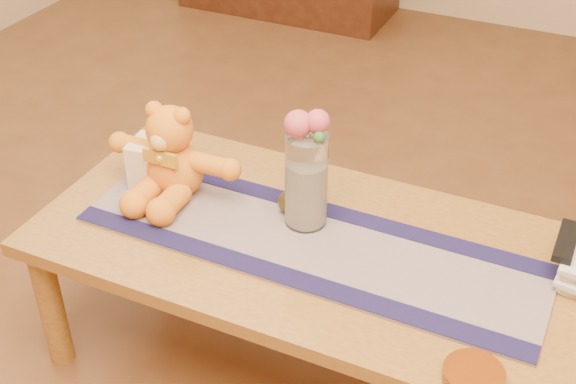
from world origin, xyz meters
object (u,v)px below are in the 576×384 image
at_px(teddy_bear, 173,151).
at_px(amber_dish, 473,376).
at_px(glass_vase, 306,180).
at_px(tv_remote, 566,241).
at_px(pillar_candle, 153,163).
at_px(bronze_ball, 289,202).
at_px(book_bottom, 561,263).

bearing_deg(teddy_bear, amber_dish, -20.82).
height_order(glass_vase, amber_dish, glass_vase).
distance_m(teddy_bear, tv_remote, 1.03).
bearing_deg(tv_remote, glass_vase, -170.75).
xyz_separation_m(pillar_candle, amber_dish, (0.99, -0.33, -0.06)).
relative_size(teddy_bear, tv_remote, 2.34).
bearing_deg(teddy_bear, tv_remote, 5.11).
height_order(bronze_ball, tv_remote, tv_remote).
distance_m(glass_vase, amber_dish, 0.64).
xyz_separation_m(teddy_bear, tv_remote, (1.02, 0.11, -0.05)).
xyz_separation_m(pillar_candle, book_bottom, (1.10, 0.12, -0.06)).
height_order(glass_vase, book_bottom, glass_vase).
height_order(teddy_bear, amber_dish, teddy_bear).
bearing_deg(tv_remote, bronze_ball, -173.17).
bearing_deg(book_bottom, tv_remote, -93.00).
bearing_deg(pillar_candle, tv_remote, 5.66).
xyz_separation_m(teddy_bear, amber_dish, (0.92, -0.33, -0.12)).
xyz_separation_m(glass_vase, tv_remote, (0.64, 0.10, -0.05)).
distance_m(teddy_bear, glass_vase, 0.39).
bearing_deg(tv_remote, teddy_bear, -172.97).
distance_m(pillar_candle, bronze_ball, 0.41).
bearing_deg(book_bottom, bronze_ball, -175.36).
height_order(glass_vase, bronze_ball, glass_vase).
relative_size(teddy_bear, pillar_candle, 2.84).
distance_m(teddy_bear, amber_dish, 0.98).
relative_size(glass_vase, bronze_ball, 4.21).
relative_size(pillar_candle, bronze_ball, 2.13).
distance_m(bronze_ball, amber_dish, 0.69).
xyz_separation_m(teddy_bear, bronze_ball, (0.33, 0.04, -0.10)).
xyz_separation_m(glass_vase, bronze_ball, (-0.06, 0.02, -0.10)).
relative_size(pillar_candle, book_bottom, 0.59).
distance_m(tv_remote, amber_dish, 0.46).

